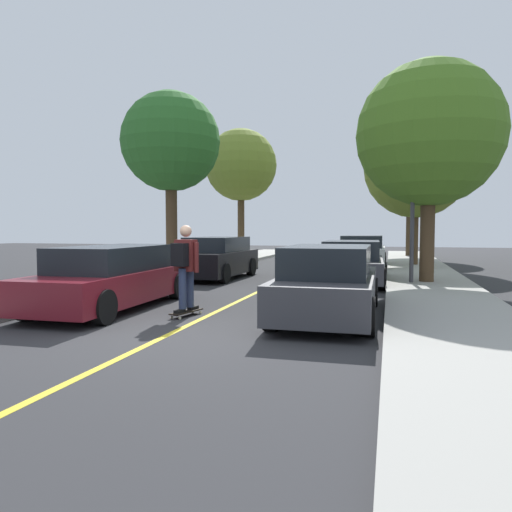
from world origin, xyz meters
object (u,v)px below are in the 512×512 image
object	(u,v)px
street_tree_right_near	(416,166)
parked_car_left_near	(217,258)
parked_car_right_near	(352,263)
street_tree_left_nearest	(171,143)
parked_car_right_nearest	(329,283)
parked_car_right_far	(362,252)
street_tree_left_near	(241,165)
street_tree_right_far	(410,168)
skateboarder	(185,263)
fire_hydrant	(167,265)
streetlamp	(413,164)
skateboard	(186,312)
street_tree_right_nearest	(429,134)
parked_car_left_nearest	(113,277)

from	to	relation	value
street_tree_right_near	parked_car_left_near	bearing A→B (deg)	-135.22
parked_car_right_near	street_tree_left_nearest	xyz separation A→B (m)	(-6.81, 1.40, 4.28)
parked_car_right_nearest	parked_car_right_far	size ratio (longest dim) A/B	0.95
street_tree_left_near	street_tree_right_near	bearing A→B (deg)	-18.75
street_tree_right_far	parked_car_right_nearest	bearing A→B (deg)	-96.28
skateboarder	parked_car_right_near	bearing A→B (deg)	67.59
parked_car_right_far	street_tree_right_far	size ratio (longest dim) A/B	0.64
street_tree_right_far	parked_car_left_near	bearing A→B (deg)	-116.34
street_tree_right_far	fire_hydrant	world-z (taller)	street_tree_right_far
parked_car_left_near	streetlamp	world-z (taller)	streetlamp
parked_car_right_far	street_tree_right_near	xyz separation A→B (m)	(2.20, 1.18, 3.75)
fire_hydrant	parked_car_right_near	bearing A→B (deg)	4.15
street_tree_left_near	parked_car_left_near	bearing A→B (deg)	-77.36
street_tree_left_near	skateboard	xyz separation A→B (m)	(4.11, -16.67, -5.10)
parked_car_right_nearest	street_tree_right_near	distance (m)	13.72
parked_car_right_far	skateboarder	size ratio (longest dim) A/B	2.79
street_tree_right_nearest	fire_hydrant	bearing A→B (deg)	-177.06
street_tree_right_near	skateboarder	world-z (taller)	street_tree_right_near
street_tree_right_nearest	street_tree_right_near	distance (m)	7.10
parked_car_right_far	street_tree_right_nearest	distance (m)	7.36
parked_car_right_nearest	fire_hydrant	size ratio (longest dim) A/B	6.34
fire_hydrant	street_tree_left_near	bearing A→B (deg)	93.79
skateboard	street_tree_right_far	bearing A→B (deg)	76.63
street_tree_right_far	skateboarder	size ratio (longest dim) A/B	4.37
parked_car_left_near	fire_hydrant	distance (m)	1.70
parked_car_left_nearest	parked_car_left_near	xyz separation A→B (m)	(0.00, 6.39, 0.03)
parked_car_right_far	skateboarder	distance (m)	12.76
parked_car_right_far	streetlamp	world-z (taller)	streetlamp
parked_car_left_near	parked_car_right_nearest	distance (m)	7.76
parked_car_left_near	parked_car_right_nearest	world-z (taller)	parked_car_left_near
street_tree_right_nearest	fire_hydrant	distance (m)	9.23
street_tree_right_near	fire_hydrant	xyz separation A→B (m)	(-8.31, -7.53, -3.97)
parked_car_left_nearest	street_tree_right_far	size ratio (longest dim) A/B	0.64
skateboard	parked_car_right_far	bearing A→B (deg)	77.75
parked_car_left_nearest	skateboard	world-z (taller)	parked_car_left_nearest
street_tree_right_nearest	fire_hydrant	xyz separation A→B (m)	(-8.31, -0.43, -4.00)
parked_car_right_nearest	street_tree_right_nearest	xyz separation A→B (m)	(2.20, 5.91, 3.82)
street_tree_left_near	street_tree_right_far	world-z (taller)	street_tree_right_far
skateboard	skateboarder	bearing A→B (deg)	-102.36
street_tree_left_near	fire_hydrant	xyz separation A→B (m)	(0.70, -10.59, -4.70)
parked_car_left_nearest	parked_car_left_near	size ratio (longest dim) A/B	1.12
fire_hydrant	skateboarder	world-z (taller)	skateboarder
parked_car_left_near	skateboarder	xyz separation A→B (m)	(1.90, -6.89, 0.35)
parked_car_right_near	street_tree_right_far	world-z (taller)	street_tree_right_far
parked_car_left_nearest	street_tree_right_nearest	size ratio (longest dim) A/B	0.73
parked_car_left_nearest	street_tree_right_far	world-z (taller)	street_tree_right_far
street_tree_right_nearest	street_tree_left_near	bearing A→B (deg)	131.58
parked_car_right_far	skateboard	distance (m)	12.73
street_tree_right_nearest	fire_hydrant	size ratio (longest dim) A/B	9.29
parked_car_right_nearest	parked_car_right_near	size ratio (longest dim) A/B	1.01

